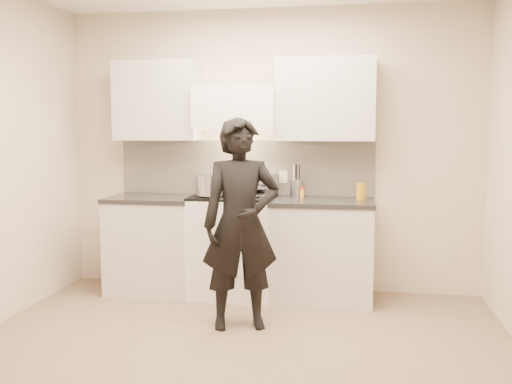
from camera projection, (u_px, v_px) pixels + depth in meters
ground_plane at (234, 354)px, 3.95m from camera, size 4.00×4.00×0.00m
room_shell at (236, 123)px, 4.15m from camera, size 4.04×3.54×2.70m
stove at (234, 245)px, 5.35m from camera, size 0.76×0.65×0.96m
counter_right at (322, 250)px, 5.21m from camera, size 0.92×0.67×0.92m
counter_left at (154, 244)px, 5.48m from camera, size 0.82×0.67×0.92m
wok at (251, 182)px, 5.40m from camera, size 0.37×0.46×0.30m
stock_pot at (212, 185)px, 5.17m from camera, size 0.38×0.35×0.18m
utensil_crock at (296, 186)px, 5.43m from camera, size 0.11×0.11×0.30m
spice_jar at (302, 192)px, 5.36m from camera, size 0.04×0.04×0.10m
oil_glass at (361, 191)px, 5.16m from camera, size 0.09×0.09×0.15m
person at (241, 224)px, 4.42m from camera, size 0.69×0.56×1.65m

